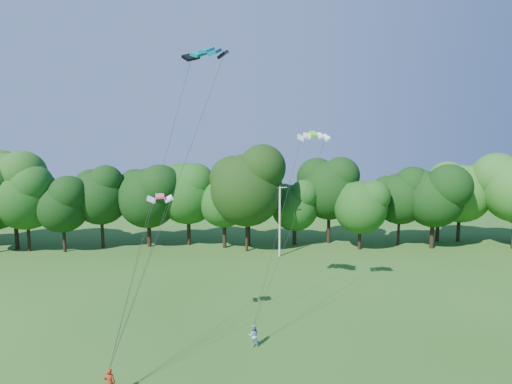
{
  "coord_description": "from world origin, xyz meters",
  "views": [
    {
      "loc": [
        0.13,
        -16.58,
        13.88
      ],
      "look_at": [
        1.64,
        13.0,
        10.32
      ],
      "focal_mm": 28.0,
      "sensor_mm": 36.0,
      "label": 1
    }
  ],
  "objects": [
    {
      "name": "tree_back_west",
      "position": [
        -28.96,
        36.77,
        9.57
      ],
      "size": [
        10.53,
        10.53,
        15.32
      ],
      "color": "#2F2213",
      "rests_on": "ground"
    },
    {
      "name": "tree_back_east",
      "position": [
        28.96,
        38.04,
        5.57
      ],
      "size": [
        6.13,
        6.13,
        8.92
      ],
      "color": "#392017",
      "rests_on": "ground"
    },
    {
      "name": "kite_green",
      "position": [
        6.14,
        14.31,
        14.67
      ],
      "size": [
        2.46,
        1.16,
        0.51
      ],
      "rotation": [
        0.0,
        0.0,
        0.03
      ],
      "color": "#53E923",
      "rests_on": "ground"
    },
    {
      "name": "kite_teal",
      "position": [
        -1.76,
        11.1,
        20.11
      ],
      "size": [
        3.25,
        2.34,
        0.65
      ],
      "rotation": [
        0.0,
        0.0,
        -0.38
      ],
      "color": "#04738A",
      "rests_on": "ground"
    },
    {
      "name": "kite_flyer_left",
      "position": [
        -6.87,
        4.31,
        0.84
      ],
      "size": [
        0.63,
        0.43,
        1.69
      ],
      "primitive_type": "imported",
      "rotation": [
        0.0,
        0.0,
        3.18
      ],
      "color": "#A42C15",
      "rests_on": "ground"
    },
    {
      "name": "kite_flyer_right",
      "position": [
        1.3,
        9.52,
        0.78
      ],
      "size": [
        0.78,
        0.62,
        1.56
      ],
      "primitive_type": "imported",
      "rotation": [
        0.0,
        0.0,
        3.18
      ],
      "color": "#96ACD0",
      "rests_on": "ground"
    },
    {
      "name": "kite_pink",
      "position": [
        -4.87,
        9.68,
        10.49
      ],
      "size": [
        1.81,
        1.16,
        0.27
      ],
      "rotation": [
        0.0,
        0.0,
        0.22
      ],
      "color": "#FF4681",
      "rests_on": "ground"
    },
    {
      "name": "utility_pole",
      "position": [
        5.52,
        31.62,
        4.53
      ],
      "size": [
        1.76,
        0.36,
        8.84
      ],
      "rotation": [
        0.0,
        0.0,
        0.16
      ],
      "color": "silver",
      "rests_on": "ground"
    },
    {
      "name": "tree_back_center",
      "position": [
        1.52,
        34.28,
        9.33
      ],
      "size": [
        10.27,
        10.27,
        14.95
      ],
      "color": "#332013",
      "rests_on": "ground"
    }
  ]
}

